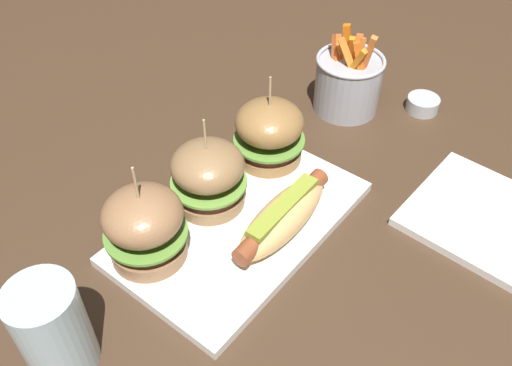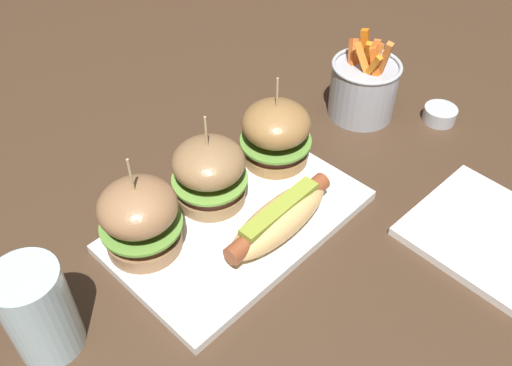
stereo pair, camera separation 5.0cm
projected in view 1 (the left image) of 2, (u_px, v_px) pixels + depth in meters
The scene contains 10 objects.
ground_plane at pixel (241, 226), 0.73m from camera, with size 3.00×3.00×0.00m, color #422D1E.
platter_main at pixel (240, 222), 0.72m from camera, with size 0.33×0.21×0.01m, color white.
hot_dog at pixel (283, 216), 0.69m from camera, with size 0.18×0.06×0.05m.
slider_left at pixel (145, 226), 0.64m from camera, with size 0.10×0.10×0.14m.
slider_center at pixel (210, 174), 0.71m from camera, with size 0.10×0.10×0.14m.
slider_right at pixel (269, 132), 0.77m from camera, with size 0.10×0.10×0.14m.
fries_bucket at pixel (348, 82), 0.88m from camera, with size 0.11×0.11×0.15m.
sauce_ramekin at pixel (423, 104), 0.91m from camera, with size 0.05×0.05×0.02m.
side_plate at pixel (482, 216), 0.73m from camera, with size 0.18×0.18×0.01m, color white.
water_glass at pixel (53, 329), 0.55m from camera, with size 0.07×0.07×0.12m, color silver.
Camera 1 is at (-0.37, -0.32, 0.54)m, focal length 38.21 mm.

